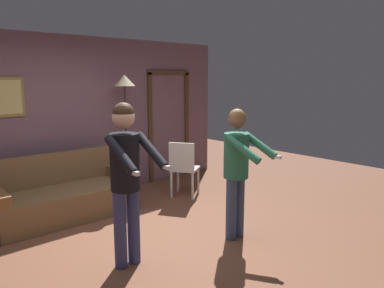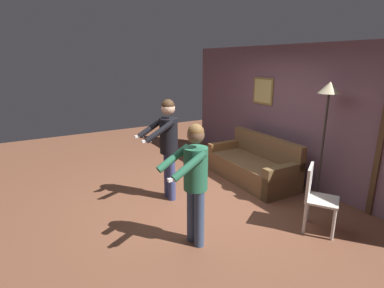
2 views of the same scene
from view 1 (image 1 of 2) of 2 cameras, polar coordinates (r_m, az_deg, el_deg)
The scene contains 7 objects.
ground_plane at distance 4.61m, azimuth -7.41°, elevation -15.05°, with size 12.00×12.00×0.00m, color brown.
back_wall_assembly at distance 6.16m, azimuth -19.35°, elevation 3.48°, with size 6.40×0.10×2.60m.
couch at distance 5.63m, azimuth -18.92°, elevation -7.75°, with size 1.93×0.92×0.87m.
torchiere_lamp at distance 6.26m, azimuth -10.19°, elevation 7.39°, with size 0.34×0.34×2.00m.
person_standing_left at distance 3.84m, azimuth -10.02°, elevation -3.86°, with size 0.45×0.68×1.71m.
person_standing_right at distance 4.51m, azimuth 6.92°, elevation -2.82°, with size 0.47×0.63×1.59m.
dining_chair_distant at distance 6.10m, azimuth -1.31°, elevation -3.39°, with size 0.58×0.58×0.93m.
Camera 1 is at (-2.36, -3.44, 1.96)m, focal length 35.00 mm.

